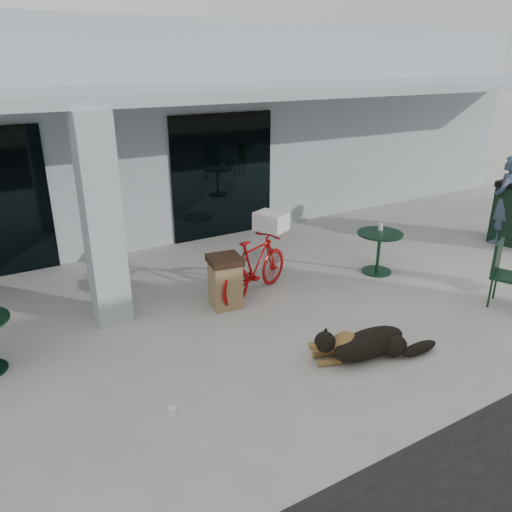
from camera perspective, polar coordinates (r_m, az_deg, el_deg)
ground at (r=6.75m, az=2.14°, el=-12.11°), size 80.00×80.00×0.00m
building at (r=13.64m, az=-17.89°, el=14.29°), size 22.00×7.00×4.50m
storefront_glass_right at (r=11.10m, az=-3.80°, el=9.08°), size 2.40×0.06×2.70m
column at (r=7.51m, az=-17.18°, el=3.70°), size 0.50×0.50×3.12m
overhang at (r=8.87m, az=-10.77°, el=17.78°), size 22.00×2.80×0.18m
bicycle at (r=8.31m, az=-0.08°, el=-1.21°), size 1.79×1.15×1.04m
laundry_basket at (r=8.43m, az=1.72°, el=3.98°), size 0.56×0.62×0.30m
dog at (r=6.92m, az=12.80°, el=-9.57°), size 1.42×0.85×0.45m
cup_near_dog at (r=5.94m, az=-9.50°, el=-17.14°), size 0.11×0.11×0.10m
cafe_table_far at (r=9.54m, az=13.81°, el=0.37°), size 1.01×1.01×0.78m
cafe_chair_far_a at (r=8.89m, az=26.93°, el=-2.03°), size 0.65×0.68×1.07m
person at (r=11.93m, az=26.50°, el=5.74°), size 0.80×0.64×1.89m
cup_on_table at (r=9.57m, az=14.03°, el=3.27°), size 0.11×0.11×0.12m
trash_receptacle at (r=8.00m, az=-3.55°, el=-2.94°), size 0.57×0.57×0.86m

